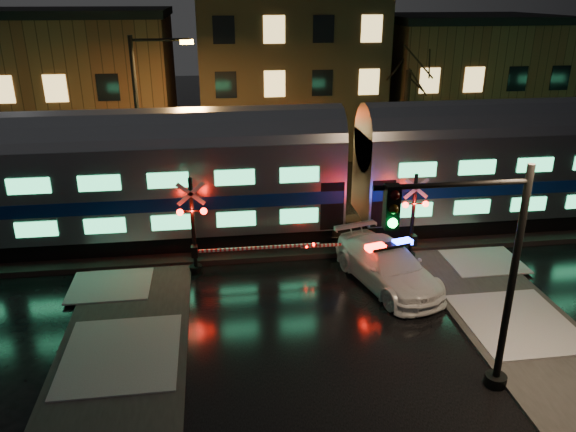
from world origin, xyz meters
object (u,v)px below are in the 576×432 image
object	(u,v)px
crossing_signal_right	(404,227)
crossing_signal_left	(203,235)
police_car	(388,265)
traffic_light	(476,280)
streetlight	(144,117)

from	to	relation	value
crossing_signal_right	crossing_signal_left	size ratio (longest dim) A/B	0.94
police_car	traffic_light	distance (m)	6.83
police_car	crossing_signal_left	xyz separation A→B (m)	(-6.94, 1.88, 0.85)
crossing_signal_right	traffic_light	bearing A→B (deg)	-96.75
crossing_signal_left	traffic_light	distance (m)	11.04
police_car	crossing_signal_left	bearing A→B (deg)	149.70
traffic_light	crossing_signal_right	bearing A→B (deg)	71.39
traffic_light	streetlight	xyz separation A→B (m)	(-9.79, 14.84, 1.50)
streetlight	police_car	bearing A→B (deg)	-42.01
crossing_signal_left	crossing_signal_right	bearing A→B (deg)	-0.04
crossing_signal_right	traffic_light	world-z (taller)	traffic_light
crossing_signal_left	streetlight	size ratio (longest dim) A/B	0.65
crossing_signal_right	crossing_signal_left	xyz separation A→B (m)	(-8.18, 0.01, 0.10)
crossing_signal_left	police_car	bearing A→B (deg)	-15.12
police_car	crossing_signal_right	distance (m)	2.36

